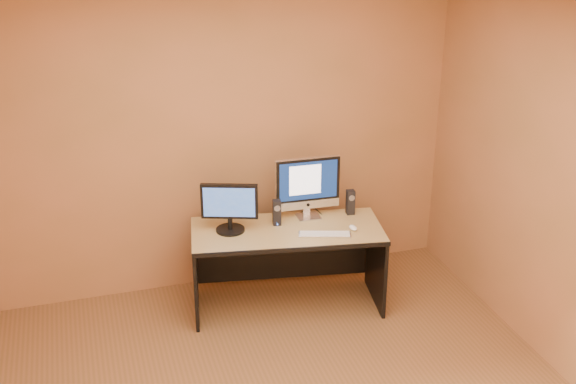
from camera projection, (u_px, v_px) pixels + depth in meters
name	position (u px, v px, depth m)	size (l,w,h in m)	color
walls	(287.00, 247.00, 4.04)	(4.00, 4.00, 2.60)	#AB6A45
ceiling	(287.00, 10.00, 3.53)	(4.00, 4.00, 0.00)	white
desk	(287.00, 268.00, 5.77)	(1.49, 0.65, 0.69)	tan
imac	(309.00, 188.00, 5.74)	(0.53, 0.20, 0.51)	silver
second_monitor	(230.00, 208.00, 5.53)	(0.45, 0.22, 0.39)	black
speaker_left	(277.00, 213.00, 5.68)	(0.06, 0.07, 0.20)	black
speaker_right	(350.00, 202.00, 5.87)	(0.06, 0.07, 0.20)	black
keyboard	(325.00, 234.00, 5.54)	(0.40, 0.11, 0.02)	#BCBCC1
mouse	(353.00, 228.00, 5.62)	(0.05, 0.09, 0.03)	white
cable_a	(316.00, 209.00, 5.97)	(0.01, 0.01, 0.20)	black
cable_b	(302.00, 212.00, 5.93)	(0.01, 0.01, 0.17)	black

